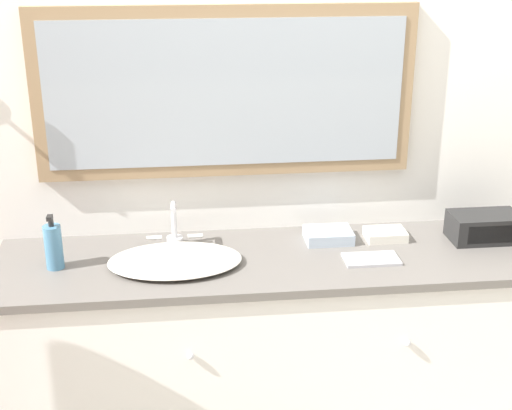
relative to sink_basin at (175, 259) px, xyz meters
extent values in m
cube|color=white|center=(0.41, 0.31, 0.35)|extent=(8.00, 0.06, 2.55)
cube|color=#997A56|center=(0.20, 0.26, 0.52)|extent=(1.36, 0.04, 0.61)
cube|color=#9EA8B2|center=(0.20, 0.24, 0.52)|extent=(1.27, 0.01, 0.52)
cube|color=white|center=(0.41, 0.02, -0.49)|extent=(2.03, 0.49, 0.87)
cube|color=#66605B|center=(0.41, 0.02, -0.03)|extent=(2.09, 0.53, 0.03)
sphere|color=silver|center=(0.04, -0.24, -0.24)|extent=(0.02, 0.02, 0.02)
sphere|color=silver|center=(0.77, -0.24, -0.24)|extent=(0.02, 0.02, 0.02)
ellipsoid|color=silver|center=(0.00, -0.01, 0.00)|extent=(0.46, 0.30, 0.03)
cylinder|color=silver|center=(0.00, 0.17, 0.00)|extent=(0.06, 0.06, 0.03)
cylinder|color=silver|center=(0.00, 0.17, 0.08)|extent=(0.02, 0.02, 0.13)
cylinder|color=silver|center=(0.00, 0.13, 0.14)|extent=(0.02, 0.07, 0.02)
cylinder|color=white|center=(-0.08, 0.17, 0.01)|extent=(0.06, 0.02, 0.02)
cylinder|color=white|center=(0.07, 0.17, 0.01)|extent=(0.06, 0.02, 0.02)
cylinder|color=teal|center=(-0.41, 0.02, 0.06)|extent=(0.06, 0.06, 0.15)
cylinder|color=black|center=(-0.41, 0.02, 0.15)|extent=(0.02, 0.02, 0.04)
cube|color=black|center=(-0.41, 0.00, 0.17)|extent=(0.02, 0.03, 0.01)
cube|color=black|center=(1.15, 0.08, 0.03)|extent=(0.26, 0.15, 0.10)
cube|color=black|center=(1.15, 0.01, 0.03)|extent=(0.18, 0.01, 0.07)
cube|color=silver|center=(0.78, 0.13, 0.00)|extent=(0.15, 0.11, 0.03)
cube|color=#A8B7C6|center=(0.57, 0.14, 0.00)|extent=(0.17, 0.13, 0.04)
cube|color=#ADADB2|center=(0.68, -0.05, -0.01)|extent=(0.19, 0.11, 0.01)
camera|label=1|loc=(0.03, -2.25, 1.07)|focal=50.00mm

